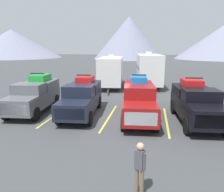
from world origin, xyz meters
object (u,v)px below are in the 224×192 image
Objects in this scene: pickup_truck_b at (82,97)px; person_a at (140,165)px; pickup_truck_a at (34,95)px; pickup_truck_d at (196,102)px; pickup_truck_c at (139,99)px; camper_trailer_a at (111,70)px; camper_trailer_b at (149,69)px.

pickup_truck_b is 8.65m from person_a.
pickup_truck_a is at bearing 179.09° from pickup_truck_b.
pickup_truck_a reaches higher than pickup_truck_d.
pickup_truck_c is 3.46m from pickup_truck_d.
pickup_truck_d is at bearing -1.73° from pickup_truck_b.
pickup_truck_d is (10.88, -0.28, 0.02)m from pickup_truck_a.
pickup_truck_c reaches higher than pickup_truck_b.
pickup_truck_d is 7.83m from person_a.
camper_trailer_a is at bearing 110.18° from pickup_truck_c.
pickup_truck_b is 7.33m from pickup_truck_d.
pickup_truck_c reaches higher than pickup_truck_a.
person_a is at bearing -89.64° from camper_trailer_b.
pickup_truck_d is 0.68× the size of camper_trailer_a.
camper_trailer_b reaches higher than person_a.
camper_trailer_a reaches higher than pickup_truck_c.
pickup_truck_b reaches higher than person_a.
pickup_truck_d reaches higher than person_a.
pickup_truck_d is (7.33, -0.22, 0.03)m from pickup_truck_b.
pickup_truck_a is 0.93× the size of pickup_truck_c.
camper_trailer_b is at bearing 105.15° from pickup_truck_d.
pickup_truck_a is at bearing -125.21° from camper_trailer_b.
pickup_truck_a reaches higher than pickup_truck_b.
camper_trailer_a is (0.04, 10.29, 0.74)m from pickup_truck_b.
camper_trailer_b is at bearing 54.79° from pickup_truck_a.
person_a is at bearing -43.49° from pickup_truck_a.
camper_trailer_a is at bearing 103.73° from person_a.
pickup_truck_b is 10.32m from camper_trailer_a.
pickup_truck_c is at bearing 93.97° from person_a.
pickup_truck_c is at bearing -69.82° from camper_trailer_a.
pickup_truck_d is 12.81m from camper_trailer_a.
person_a is at bearing -86.03° from pickup_truck_c.
pickup_truck_a is 10.89m from pickup_truck_d.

